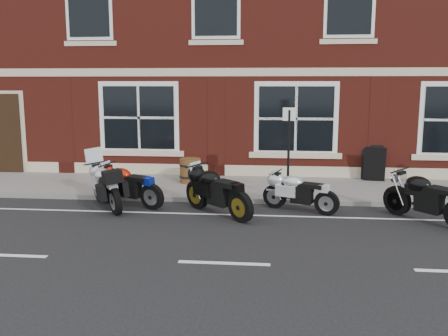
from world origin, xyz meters
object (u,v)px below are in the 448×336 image
Objects in this scene: parking_sign at (289,146)px; moto_touring_silver at (107,184)px; moto_sport_red at (129,184)px; barrel_planter at (190,171)px; moto_naked_black at (427,196)px; a_board_sign at (373,163)px; moto_sport_black at (218,190)px; moto_sport_silver at (299,191)px.

moto_touring_silver is at bearing -173.59° from parking_sign.
moto_sport_red reaches higher than barrel_planter.
moto_sport_red is at bearing -8.13° from moto_touring_silver.
a_board_sign is at bearing 56.02° from moto_naked_black.
barrel_planter is (-1.18, 3.13, -0.12)m from moto_sport_black.
moto_sport_silver is 2.86m from moto_naked_black.
moto_naked_black reaches higher than moto_sport_silver.
a_board_sign is (2.41, 3.48, 0.15)m from moto_sport_silver.
moto_sport_red is 7.10m from moto_naked_black.
moto_sport_red is at bearing 113.12° from moto_sport_silver.
moto_naked_black is 4.17m from a_board_sign.
moto_sport_silver reaches higher than barrel_planter.
moto_naked_black is at bearing -78.49° from moto_sport_silver.
moto_sport_red is 4.28m from moto_sport_silver.
parking_sign is at bearing -54.48° from moto_sport_red.
a_board_sign is at bearing -9.56° from moto_sport_silver.
moto_naked_black is (4.71, -0.16, -0.01)m from moto_sport_black.
moto_sport_black reaches higher than moto_naked_black.
moto_sport_silver is at bearing 127.30° from moto_naked_black.
a_board_sign is at bearing -2.97° from moto_sport_black.
moto_sport_silver is at bearing -32.93° from moto_touring_silver.
a_board_sign is 1.47× the size of barrel_planter.
barrel_planter is 3.51m from parking_sign.
parking_sign reaches higher than moto_naked_black.
barrel_planter is (-3.11, 2.62, -0.02)m from moto_sport_silver.
parking_sign reaches higher than moto_sport_black.
barrel_planter is (-5.89, 3.29, -0.11)m from moto_naked_black.
moto_touring_silver is 4.76m from moto_sport_silver.
parking_sign is at bearing 41.87° from moto_sport_silver.
moto_naked_black is (2.78, -0.67, 0.09)m from moto_sport_silver.
a_board_sign is (-0.37, 4.16, 0.06)m from moto_naked_black.
moto_touring_silver is 3.17m from barrel_planter.
a_board_sign is at bearing 39.75° from parking_sign.
moto_touring_silver reaches higher than barrel_planter.
moto_sport_silver is 4.24m from a_board_sign.
moto_touring_silver is 1.77× the size of a_board_sign.
moto_touring_silver is 0.80× the size of parking_sign.
moto_touring_silver is 2.59× the size of barrel_planter.
moto_touring_silver is at bearing 125.88° from moto_sport_black.
moto_touring_silver reaches higher than moto_sport_red.
parking_sign is (-3.03, 1.51, 0.88)m from moto_naked_black.
moto_sport_red is at bearing -145.36° from a_board_sign.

